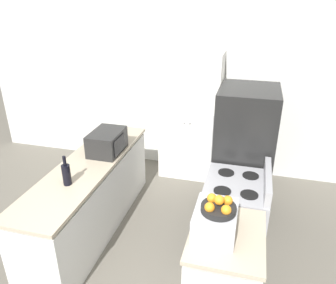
{
  "coord_description": "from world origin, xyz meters",
  "views": [
    {
      "loc": [
        0.9,
        -1.64,
        2.65
      ],
      "look_at": [
        0.0,
        1.73,
        1.05
      ],
      "focal_mm": 35.0,
      "sensor_mm": 36.0,
      "label": 1
    }
  ],
  "objects_px": {
    "stove": "(233,218)",
    "fruit_bowl": "(219,206)",
    "microwave": "(107,142)",
    "toaster_oven": "(215,220)",
    "refrigerator": "(243,154)",
    "pantry_cabinet": "(190,117)",
    "wine_bottle": "(66,174)"
  },
  "relations": [
    {
      "from": "refrigerator",
      "to": "microwave",
      "type": "bearing_deg",
      "value": -163.12
    },
    {
      "from": "pantry_cabinet",
      "to": "wine_bottle",
      "type": "bearing_deg",
      "value": -112.29
    },
    {
      "from": "refrigerator",
      "to": "wine_bottle",
      "type": "xyz_separation_m",
      "value": [
        -1.67,
        -1.26,
        0.17
      ]
    },
    {
      "from": "microwave",
      "to": "fruit_bowl",
      "type": "relative_size",
      "value": 1.77
    },
    {
      "from": "refrigerator",
      "to": "pantry_cabinet",
      "type": "bearing_deg",
      "value": 136.17
    },
    {
      "from": "stove",
      "to": "refrigerator",
      "type": "bearing_deg",
      "value": 88.51
    },
    {
      "from": "fruit_bowl",
      "to": "pantry_cabinet",
      "type": "bearing_deg",
      "value": 106.24
    },
    {
      "from": "wine_bottle",
      "to": "toaster_oven",
      "type": "height_order",
      "value": "wine_bottle"
    },
    {
      "from": "pantry_cabinet",
      "to": "toaster_oven",
      "type": "bearing_deg",
      "value": -74.1
    },
    {
      "from": "wine_bottle",
      "to": "fruit_bowl",
      "type": "height_order",
      "value": "fruit_bowl"
    },
    {
      "from": "pantry_cabinet",
      "to": "microwave",
      "type": "relative_size",
      "value": 3.9
    },
    {
      "from": "pantry_cabinet",
      "to": "refrigerator",
      "type": "bearing_deg",
      "value": -43.83
    },
    {
      "from": "pantry_cabinet",
      "to": "stove",
      "type": "height_order",
      "value": "pantry_cabinet"
    },
    {
      "from": "refrigerator",
      "to": "toaster_oven",
      "type": "xyz_separation_m",
      "value": [
        -0.15,
        -1.59,
        0.16
      ]
    },
    {
      "from": "toaster_oven",
      "to": "stove",
      "type": "bearing_deg",
      "value": 80.87
    },
    {
      "from": "stove",
      "to": "toaster_oven",
      "type": "xyz_separation_m",
      "value": [
        -0.13,
        -0.78,
        0.54
      ]
    },
    {
      "from": "pantry_cabinet",
      "to": "refrigerator",
      "type": "distance_m",
      "value": 1.15
    },
    {
      "from": "stove",
      "to": "wine_bottle",
      "type": "distance_m",
      "value": 1.8
    },
    {
      "from": "stove",
      "to": "refrigerator",
      "type": "height_order",
      "value": "refrigerator"
    },
    {
      "from": "microwave",
      "to": "wine_bottle",
      "type": "xyz_separation_m",
      "value": [
        -0.08,
        -0.78,
        -0.01
      ]
    },
    {
      "from": "stove",
      "to": "toaster_oven",
      "type": "bearing_deg",
      "value": -99.13
    },
    {
      "from": "toaster_oven",
      "to": "fruit_bowl",
      "type": "height_order",
      "value": "fruit_bowl"
    },
    {
      "from": "refrigerator",
      "to": "fruit_bowl",
      "type": "distance_m",
      "value": 1.65
    },
    {
      "from": "stove",
      "to": "toaster_oven",
      "type": "height_order",
      "value": "toaster_oven"
    },
    {
      "from": "pantry_cabinet",
      "to": "stove",
      "type": "relative_size",
      "value": 1.82
    },
    {
      "from": "refrigerator",
      "to": "toaster_oven",
      "type": "relative_size",
      "value": 3.91
    },
    {
      "from": "stove",
      "to": "refrigerator",
      "type": "distance_m",
      "value": 0.9
    },
    {
      "from": "refrigerator",
      "to": "fruit_bowl",
      "type": "xyz_separation_m",
      "value": [
        -0.13,
        -1.61,
        0.31
      ]
    },
    {
      "from": "refrigerator",
      "to": "wine_bottle",
      "type": "relative_size",
      "value": 5.27
    },
    {
      "from": "stove",
      "to": "fruit_bowl",
      "type": "distance_m",
      "value": 1.06
    },
    {
      "from": "pantry_cabinet",
      "to": "refrigerator",
      "type": "xyz_separation_m",
      "value": [
        0.83,
        -0.79,
        -0.12
      ]
    },
    {
      "from": "pantry_cabinet",
      "to": "stove",
      "type": "xyz_separation_m",
      "value": [
        0.81,
        -1.61,
        -0.5
      ]
    }
  ]
}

